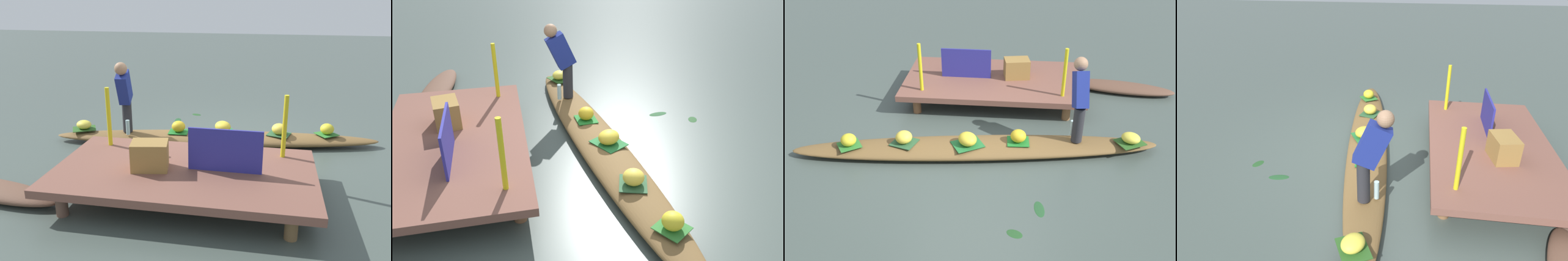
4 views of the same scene
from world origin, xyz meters
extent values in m
plane|color=#44504A|center=(0.00, 0.00, 0.00)|extent=(40.00, 40.00, 0.00)
cube|color=brown|center=(0.12, 1.90, 0.33)|extent=(3.20, 1.80, 0.10)
cylinder|color=brown|center=(-1.16, 1.18, 0.14)|extent=(0.14, 0.14, 0.28)
cylinder|color=brown|center=(1.40, 1.18, 0.14)|extent=(0.14, 0.14, 0.28)
cylinder|color=brown|center=(-1.16, 2.62, 0.14)|extent=(0.14, 0.14, 0.28)
cylinder|color=brown|center=(1.40, 2.62, 0.14)|extent=(0.14, 0.14, 0.28)
ellipsoid|color=brown|center=(0.00, 0.00, 0.10)|extent=(5.47, 1.30, 0.20)
cube|color=#2C5934|center=(-1.06, -0.11, 0.20)|extent=(0.42, 0.40, 0.01)
ellipsoid|color=yellow|center=(-1.06, -0.11, 0.29)|extent=(0.26, 0.27, 0.18)
cube|color=#2F792F|center=(-1.84, -0.26, 0.20)|extent=(0.42, 0.41, 0.01)
ellipsoid|color=yellow|center=(-1.84, -0.26, 0.29)|extent=(0.27, 0.27, 0.18)
cube|color=#2B5A21|center=(2.26, 0.20, 0.20)|extent=(0.48, 0.45, 0.01)
ellipsoid|color=yellow|center=(2.26, 0.20, 0.27)|extent=(0.36, 0.34, 0.15)
cube|color=#1F772A|center=(0.61, 0.07, 0.20)|extent=(0.34, 0.31, 0.01)
ellipsoid|color=yellow|center=(0.61, 0.07, 0.29)|extent=(0.26, 0.26, 0.19)
cube|color=#237034|center=(-0.12, -0.08, 0.20)|extent=(0.53, 0.50, 0.01)
ellipsoid|color=yellow|center=(-0.12, -0.08, 0.29)|extent=(0.38, 0.39, 0.18)
cylinder|color=#28282D|center=(1.47, 0.18, 0.47)|extent=(0.16, 0.16, 0.55)
cube|color=navy|center=(1.46, 0.29, 0.98)|extent=(0.24, 0.49, 0.59)
sphere|color=#9E7556|center=(1.44, 0.43, 1.31)|extent=(0.20, 0.20, 0.20)
cylinder|color=silver|center=(1.42, 0.34, 0.32)|extent=(0.06, 0.06, 0.25)
cube|color=navy|center=(-0.38, 1.90, 0.64)|extent=(0.89, 0.04, 0.53)
cylinder|color=yellow|center=(-1.08, 1.30, 0.79)|extent=(0.06, 0.06, 0.83)
cylinder|color=yellow|center=(1.32, 1.30, 0.79)|extent=(0.06, 0.06, 0.83)
cube|color=olive|center=(0.53, 1.98, 0.55)|extent=(0.49, 0.39, 0.35)
ellipsoid|color=#224E28|center=(0.92, -1.18, 0.00)|extent=(0.17, 0.32, 0.01)
ellipsoid|color=#224D23|center=(0.62, -1.64, 0.00)|extent=(0.24, 0.20, 0.01)
camera|label=1|loc=(-0.84, 6.30, 2.41)|focal=36.67mm
camera|label=2|loc=(-4.72, 1.22, 3.03)|focal=38.48mm
camera|label=3|loc=(0.58, -5.46, 3.72)|focal=40.60mm
camera|label=4|loc=(4.69, 0.75, 2.88)|focal=30.52mm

